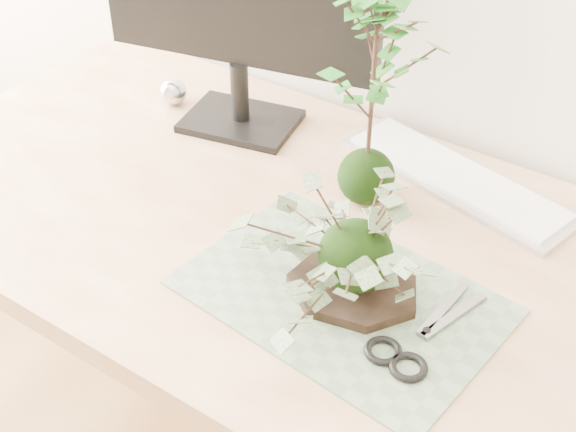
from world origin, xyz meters
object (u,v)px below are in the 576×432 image
(ivy_kokedama, at_px, (357,228))
(maple_kokedama, at_px, (375,48))
(keyboard, at_px, (456,178))
(desk, at_px, (350,296))

(ivy_kokedama, bearing_deg, maple_kokedama, 116.28)
(maple_kokedama, bearing_deg, keyboard, 52.58)
(ivy_kokedama, xyz_separation_m, keyboard, (0.00, 0.32, -0.11))
(ivy_kokedama, distance_m, maple_kokedama, 0.26)
(maple_kokedama, distance_m, keyboard, 0.30)
(maple_kokedama, bearing_deg, desk, -66.73)
(ivy_kokedama, height_order, keyboard, ivy_kokedama)
(ivy_kokedama, xyz_separation_m, maple_kokedama, (-0.10, 0.20, 0.14))
(desk, distance_m, keyboard, 0.27)
(desk, height_order, keyboard, keyboard)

